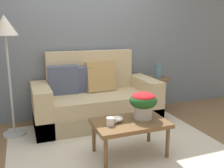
% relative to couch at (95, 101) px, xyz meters
% --- Properties ---
extents(ground_plane, '(14.00, 14.00, 0.00)m').
position_rel_couch_xyz_m(ground_plane, '(0.00, -0.79, -0.34)').
color(ground_plane, brown).
extents(wall_back, '(6.40, 0.12, 2.85)m').
position_rel_couch_xyz_m(wall_back, '(0.00, 0.46, 1.08)').
color(wall_back, slate).
rests_on(wall_back, ground).
extents(area_rug, '(2.61, 1.97, 0.01)m').
position_rel_couch_xyz_m(area_rug, '(0.00, -0.83, -0.34)').
color(area_rug, beige).
rests_on(area_rug, ground).
extents(couch, '(1.90, 0.86, 1.11)m').
position_rel_couch_xyz_m(couch, '(0.00, 0.00, 0.00)').
color(couch, tan).
rests_on(couch, ground).
extents(coffee_table, '(0.85, 0.54, 0.42)m').
position_rel_couch_xyz_m(coffee_table, '(0.07, -1.15, 0.03)').
color(coffee_table, brown).
rests_on(coffee_table, ground).
extents(side_table, '(0.40, 0.40, 0.61)m').
position_rel_couch_xyz_m(side_table, '(1.20, 0.09, 0.08)').
color(side_table, brown).
rests_on(side_table, ground).
extents(floor_lamp, '(0.33, 0.33, 1.63)m').
position_rel_couch_xyz_m(floor_lamp, '(-1.21, -0.08, 0.99)').
color(floor_lamp, '#B2B2B7').
rests_on(floor_lamp, ground).
extents(potted_plant, '(0.32, 0.32, 0.32)m').
position_rel_couch_xyz_m(potted_plant, '(0.25, -1.12, 0.28)').
color(potted_plant, '#B7B2A8').
rests_on(potted_plant, coffee_table).
extents(coffee_mug, '(0.13, 0.09, 0.09)m').
position_rel_couch_xyz_m(coffee_mug, '(-0.18, -1.19, 0.12)').
color(coffee_mug, white).
rests_on(coffee_mug, coffee_table).
extents(snack_bowl, '(0.14, 0.14, 0.07)m').
position_rel_couch_xyz_m(snack_bowl, '(-0.07, -1.12, 0.12)').
color(snack_bowl, silver).
rests_on(snack_bowl, coffee_table).
extents(table_vase, '(0.11, 0.11, 0.29)m').
position_rel_couch_xyz_m(table_vase, '(1.19, 0.11, 0.39)').
color(table_vase, slate).
rests_on(table_vase, side_table).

